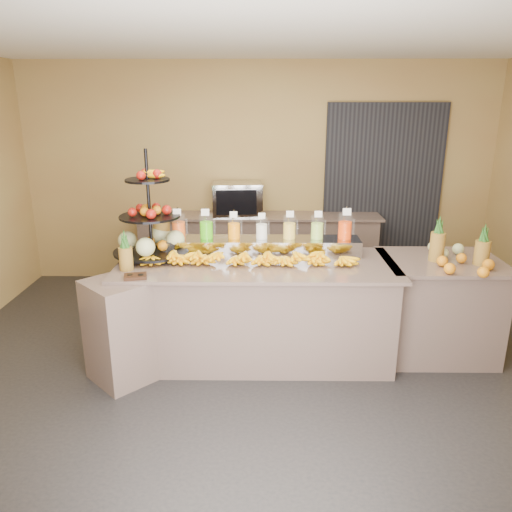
{
  "coord_description": "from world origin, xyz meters",
  "views": [
    {
      "loc": [
        0.04,
        -3.96,
        2.34
      ],
      "look_at": [
        -0.01,
        0.3,
        0.99
      ],
      "focal_mm": 35.0,
      "sensor_mm": 36.0,
      "label": 1
    }
  ],
  "objects_px": {
    "right_fruit_pile": "(461,257)",
    "oven_warmer": "(237,199)",
    "pitcher_tray": "(262,246)",
    "fruit_stand": "(156,231)",
    "banana_heap": "(245,256)",
    "condiment_caddy": "(135,276)"
  },
  "relations": [
    {
      "from": "pitcher_tray",
      "to": "condiment_caddy",
      "type": "height_order",
      "value": "pitcher_tray"
    },
    {
      "from": "fruit_stand",
      "to": "banana_heap",
      "type": "bearing_deg",
      "value": 2.42
    },
    {
      "from": "banana_heap",
      "to": "oven_warmer",
      "type": "relative_size",
      "value": 3.09
    },
    {
      "from": "fruit_stand",
      "to": "condiment_caddy",
      "type": "xyz_separation_m",
      "value": [
        -0.07,
        -0.58,
        -0.24
      ]
    },
    {
      "from": "banana_heap",
      "to": "oven_warmer",
      "type": "height_order",
      "value": "oven_warmer"
    },
    {
      "from": "banana_heap",
      "to": "fruit_stand",
      "type": "height_order",
      "value": "fruit_stand"
    },
    {
      "from": "right_fruit_pile",
      "to": "oven_warmer",
      "type": "bearing_deg",
      "value": 135.3
    },
    {
      "from": "pitcher_tray",
      "to": "condiment_caddy",
      "type": "xyz_separation_m",
      "value": [
        -1.04,
        -0.69,
        -0.06
      ]
    },
    {
      "from": "condiment_caddy",
      "to": "right_fruit_pile",
      "type": "bearing_deg",
      "value": 6.68
    },
    {
      "from": "banana_heap",
      "to": "fruit_stand",
      "type": "xyz_separation_m",
      "value": [
        -0.83,
        0.19,
        0.18
      ]
    },
    {
      "from": "right_fruit_pile",
      "to": "banana_heap",
      "type": "bearing_deg",
      "value": 178.07
    },
    {
      "from": "condiment_caddy",
      "to": "oven_warmer",
      "type": "xyz_separation_m",
      "value": [
        0.73,
        2.36,
        0.19
      ]
    },
    {
      "from": "condiment_caddy",
      "to": "right_fruit_pile",
      "type": "xyz_separation_m",
      "value": [
        2.78,
        0.33,
        0.07
      ]
    },
    {
      "from": "condiment_caddy",
      "to": "pitcher_tray",
      "type": "bearing_deg",
      "value": 33.48
    },
    {
      "from": "fruit_stand",
      "to": "condiment_caddy",
      "type": "relative_size",
      "value": 5.5
    },
    {
      "from": "pitcher_tray",
      "to": "fruit_stand",
      "type": "xyz_separation_m",
      "value": [
        -0.97,
        -0.11,
        0.17
      ]
    },
    {
      "from": "fruit_stand",
      "to": "right_fruit_pile",
      "type": "height_order",
      "value": "fruit_stand"
    },
    {
      "from": "pitcher_tray",
      "to": "banana_heap",
      "type": "height_order",
      "value": "banana_heap"
    },
    {
      "from": "condiment_caddy",
      "to": "banana_heap",
      "type": "bearing_deg",
      "value": 23.55
    },
    {
      "from": "pitcher_tray",
      "to": "banana_heap",
      "type": "bearing_deg",
      "value": -116.0
    },
    {
      "from": "pitcher_tray",
      "to": "condiment_caddy",
      "type": "bearing_deg",
      "value": -146.52
    },
    {
      "from": "fruit_stand",
      "to": "pitcher_tray",
      "type": "bearing_deg",
      "value": 21.72
    }
  ]
}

